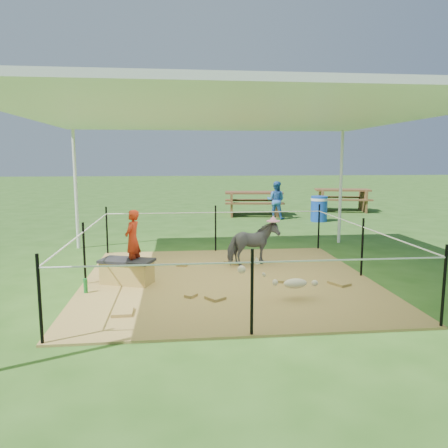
{
  "coord_description": "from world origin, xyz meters",
  "views": [
    {
      "loc": [
        -0.81,
        -6.82,
        1.96
      ],
      "look_at": [
        0.0,
        0.6,
        0.85
      ],
      "focal_mm": 35.0,
      "sensor_mm": 36.0,
      "label": 1
    }
  ],
  "objects": [
    {
      "name": "picnic_table_near",
      "position": [
        1.88,
        8.26,
        0.42
      ],
      "size": [
        2.15,
        1.66,
        0.83
      ],
      "primitive_type": "cube",
      "rotation": [
        0.0,
        0.0,
        -0.11
      ],
      "color": "brown",
      "rests_on": "ground"
    },
    {
      "name": "woman",
      "position": [
        -1.5,
        -0.04,
        0.83
      ],
      "size": [
        0.32,
        0.39,
        0.92
      ],
      "primitive_type": "imported",
      "rotation": [
        0.0,
        0.0,
        -1.93
      ],
      "color": "red",
      "rests_on": "straw_bale"
    },
    {
      "name": "canopy_tent",
      "position": [
        0.0,
        0.0,
        2.69
      ],
      "size": [
        6.3,
        6.3,
        2.9
      ],
      "color": "silver",
      "rests_on": "ground"
    },
    {
      "name": "rope_fence",
      "position": [
        0.0,
        -0.0,
        0.64
      ],
      "size": [
        4.54,
        4.54,
        1.0
      ],
      "color": "black",
      "rests_on": "ground"
    },
    {
      "name": "pony",
      "position": [
        0.56,
        0.91,
        0.43
      ],
      "size": [
        1.03,
        0.72,
        0.79
      ],
      "primitive_type": "imported",
      "rotation": [
        0.0,
        0.0,
        1.91
      ],
      "color": "#4B4B50",
      "rests_on": "hay_patch"
    },
    {
      "name": "picnic_table_far",
      "position": [
        5.44,
        9.13,
        0.42
      ],
      "size": [
        2.28,
        1.86,
        0.84
      ],
      "primitive_type": "cube",
      "rotation": [
        0.0,
        0.0,
        -0.22
      ],
      "color": "brown",
      "rests_on": "ground"
    },
    {
      "name": "straw_bale",
      "position": [
        -1.6,
        -0.04,
        0.2
      ],
      "size": [
        0.85,
        0.63,
        0.34
      ],
      "primitive_type": "cube",
      "rotation": [
        0.0,
        0.0,
        -0.36
      ],
      "color": "#B08A40",
      "rests_on": "hay_patch"
    },
    {
      "name": "foal",
      "position": [
        0.81,
        -1.1,
        0.28
      ],
      "size": [
        0.97,
        0.61,
        0.51
      ],
      "primitive_type": null,
      "rotation": [
        0.0,
        0.0,
        0.11
      ],
      "color": "beige",
      "rests_on": "hay_patch"
    },
    {
      "name": "pink_hat",
      "position": [
        0.56,
        0.91,
        0.88
      ],
      "size": [
        0.25,
        0.25,
        0.11
      ],
      "primitive_type": "cylinder",
      "color": "pink",
      "rests_on": "pony"
    },
    {
      "name": "ground",
      "position": [
        0.0,
        0.0,
        0.0
      ],
      "size": [
        90.0,
        90.0,
        0.0
      ],
      "primitive_type": "plane",
      "color": "#2D5919",
      "rests_on": "ground"
    },
    {
      "name": "green_bottle",
      "position": [
        -2.15,
        -0.49,
        0.14
      ],
      "size": [
        0.08,
        0.08,
        0.21
      ],
      "primitive_type": "cylinder",
      "rotation": [
        0.0,
        0.0,
        -0.36
      ],
      "color": "#1A772A",
      "rests_on": "hay_patch"
    },
    {
      "name": "hay_patch",
      "position": [
        0.0,
        0.0,
        0.01
      ],
      "size": [
        4.6,
        4.6,
        0.03
      ],
      "primitive_type": "cube",
      "color": "brown",
      "rests_on": "ground"
    },
    {
      "name": "distant_person",
      "position": [
        2.43,
        7.19,
        0.62
      ],
      "size": [
        0.74,
        0.67,
        1.25
      ],
      "primitive_type": "imported",
      "rotation": [
        0.0,
        0.0,
        2.74
      ],
      "color": "#3169BB",
      "rests_on": "ground"
    },
    {
      "name": "dark_cloth",
      "position": [
        -1.6,
        -0.04,
        0.39
      ],
      "size": [
        0.91,
        0.69,
        0.04
      ],
      "primitive_type": "cube",
      "rotation": [
        0.0,
        0.0,
        -0.36
      ],
      "color": "black",
      "rests_on": "straw_bale"
    },
    {
      "name": "trash_barrel",
      "position": [
        3.68,
        6.52,
        0.4
      ],
      "size": [
        0.67,
        0.67,
        0.8
      ],
      "primitive_type": "cylinder",
      "rotation": [
        0.0,
        0.0,
        0.36
      ],
      "color": "#1744B1",
      "rests_on": "ground"
    }
  ]
}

